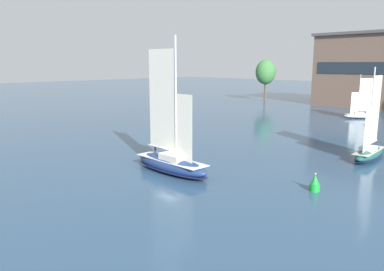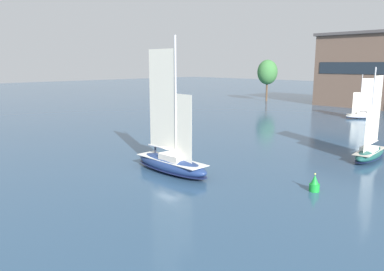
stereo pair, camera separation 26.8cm
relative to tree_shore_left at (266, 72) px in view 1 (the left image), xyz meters
The scene contains 7 objects.
ground_plane 78.61m from the tree_shore_left, 62.45° to the right, with size 400.00×400.00×0.00m, color #2D4C6B.
waterfront_building 30.88m from the tree_shore_left, 15.72° to the left, with size 30.86×18.31×18.65m.
tree_shore_left is the anchor object (origin of this frame).
sailboat_main 78.50m from the tree_shore_left, 62.45° to the right, with size 9.92×2.80×13.62m.
sailboat_moored_near_marina 39.03m from the tree_shore_left, 25.74° to the right, with size 5.95×5.71×8.88m.
sailboat_moored_mid_channel 69.52m from the tree_shore_left, 45.62° to the right, with size 2.67×7.83×10.59m.
channel_buoy 81.29m from the tree_shore_left, 52.49° to the right, with size 0.89×0.89×1.64m.
Camera 1 is at (27.75, -24.49, 10.97)m, focal length 35.00 mm.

